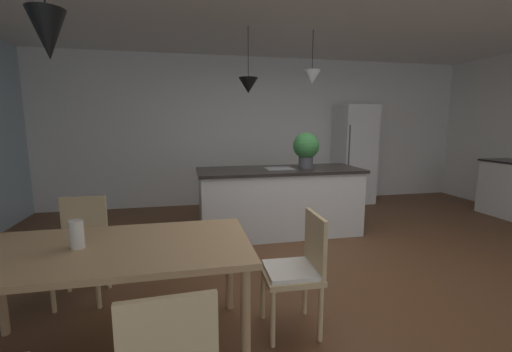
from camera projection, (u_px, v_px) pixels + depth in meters
ground_plane at (340, 275)px, 3.35m from camera, size 10.00×8.40×0.04m
wall_back_kitchen at (265, 132)px, 6.28m from camera, size 10.00×0.12×2.70m
dining_table at (109, 257)px, 2.09m from camera, size 1.79×0.90×0.74m
chair_kitchen_end at (297, 268)px, 2.39m from camera, size 0.41×0.41×0.87m
chair_far_left at (81, 245)px, 2.83m from camera, size 0.41×0.41×0.87m
kitchen_island at (279, 200)px, 4.52m from camera, size 2.20×0.83×0.91m
refrigerator at (354, 154)px, 6.30m from camera, size 0.65×0.67×1.84m
pendant_over_table at (48, 34)px, 1.74m from camera, size 0.20×0.20×0.86m
pendant_over_island_main at (248, 85)px, 4.19m from camera, size 0.25×0.25×0.81m
pendant_over_island_aux at (312, 77)px, 4.35m from camera, size 0.22×0.22×0.68m
potted_plant_on_island at (306, 148)px, 4.48m from camera, size 0.36×0.36×0.48m
vase_on_dining_table at (77, 234)px, 2.05m from camera, size 0.08×0.08×0.18m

